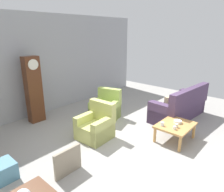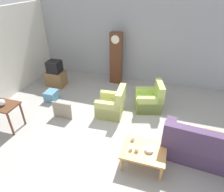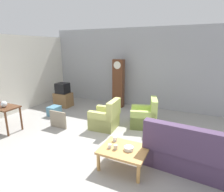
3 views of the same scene
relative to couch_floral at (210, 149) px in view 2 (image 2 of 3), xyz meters
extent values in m
plane|color=#999691|center=(-2.23, 0.12, -0.36)|extent=(10.40, 10.40, 0.00)
cube|color=#9EA0A5|center=(-2.23, 3.72, 1.24)|extent=(8.40, 0.16, 3.20)
cube|color=#4C3856|center=(0.01, 0.07, -0.14)|extent=(2.16, 1.01, 0.44)
cube|color=#4C3856|center=(-0.02, -0.29, 0.38)|extent=(2.11, 0.37, 0.60)
cube|color=#4C3856|center=(-0.92, 0.14, -0.02)|extent=(0.31, 0.86, 0.68)
cube|color=#9E8966|center=(0.01, 0.12, 0.26)|extent=(0.37, 0.16, 0.36)
cube|color=#C6B284|center=(-0.47, 0.16, 0.26)|extent=(0.37, 0.16, 0.36)
cube|color=#B7BC66|center=(-2.69, 1.07, -0.16)|extent=(0.80, 0.80, 0.40)
cube|color=#B7BC66|center=(-2.37, 1.09, 0.30)|extent=(0.22, 0.77, 0.52)
cube|color=#B7BC66|center=(-2.71, 1.37, -0.06)|extent=(0.77, 0.20, 0.60)
cube|color=#B7BC66|center=(-2.67, 0.77, -0.06)|extent=(0.77, 0.20, 0.60)
cube|color=#AAC65E|center=(-1.63, 1.70, -0.16)|extent=(0.94, 0.94, 0.40)
cube|color=#AAC65E|center=(-1.32, 1.79, 0.30)|extent=(0.38, 0.78, 0.52)
cube|color=#AAC65E|center=(-1.71, 1.99, -0.06)|extent=(0.77, 0.36, 0.60)
cube|color=#AAC65E|center=(-1.55, 1.41, -0.06)|extent=(0.77, 0.36, 0.60)
cube|color=tan|center=(-1.41, -0.51, 0.05)|extent=(0.96, 0.76, 0.05)
cylinder|color=tan|center=(-1.83, -0.83, -0.17)|extent=(0.07, 0.07, 0.38)
cylinder|color=tan|center=(-0.99, -0.83, -0.17)|extent=(0.07, 0.07, 0.38)
cylinder|color=tan|center=(-1.83, -0.18, -0.17)|extent=(0.07, 0.07, 0.38)
cylinder|color=tan|center=(-0.99, -0.18, -0.17)|extent=(0.07, 0.07, 0.38)
cylinder|color=#56331E|center=(-4.89, -0.61, 0.01)|extent=(0.06, 0.06, 0.72)
cylinder|color=#56331E|center=(-4.89, -0.13, 0.01)|extent=(0.06, 0.06, 0.72)
cube|color=#562D19|center=(-3.12, 3.19, 0.63)|extent=(0.44, 0.28, 1.97)
cylinder|color=silver|center=(-3.12, 3.04, 1.40)|extent=(0.30, 0.02, 0.30)
cube|color=brown|center=(-5.24, 2.24, -0.06)|extent=(0.68, 0.52, 0.58)
cube|color=black|center=(-5.24, 2.24, 0.44)|extent=(0.48, 0.44, 0.42)
cube|color=gray|center=(-3.99, 0.45, -0.09)|extent=(0.60, 0.05, 0.53)
cube|color=teal|center=(-4.86, 1.24, -0.19)|extent=(0.36, 0.43, 0.34)
sphere|color=silver|center=(-5.20, -0.39, 0.50)|extent=(0.18, 0.18, 0.18)
cylinder|color=white|center=(-1.69, -0.60, 0.12)|extent=(0.08, 0.08, 0.08)
cylinder|color=silver|center=(-1.70, -0.29, 0.12)|extent=(0.09, 0.09, 0.09)
cylinder|color=beige|center=(-1.56, -0.59, 0.12)|extent=(0.08, 0.08, 0.09)
cylinder|color=white|center=(-1.30, -0.51, 0.11)|extent=(0.20, 0.20, 0.07)
camera|label=1|loc=(-5.93, -2.38, 2.29)|focal=32.75mm
camera|label=2|loc=(-1.20, -3.59, 3.32)|focal=31.25mm
camera|label=3|loc=(-0.19, -3.69, 2.12)|focal=29.63mm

